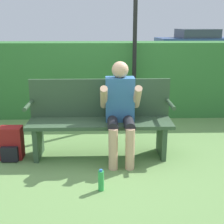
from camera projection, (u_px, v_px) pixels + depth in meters
The scene contains 8 objects.
ground_plane at pixel (100, 155), 4.12m from camera, with size 40.00×40.00×0.00m, color #668E4C.
hedge_back at pixel (101, 79), 5.74m from camera, with size 12.00×0.57×1.35m.
park_bench at pixel (100, 118), 4.05m from camera, with size 1.84×0.47×0.98m.
person_seated at pixel (120, 107), 3.87m from camera, with size 0.50×0.61×1.23m.
backpack at pixel (11, 144), 3.98m from camera, with size 0.28×0.25×0.42m.
water_bottle at pixel (101, 181), 3.24m from camera, with size 0.06×0.06×0.24m.
signpost at pixel (135, 34), 5.09m from camera, with size 0.45×0.09×2.56m.
parked_car at pixel (197, 42), 16.24m from camera, with size 4.27×2.17×1.32m.
Camera 1 is at (0.04, -3.79, 1.71)m, focal length 50.00 mm.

